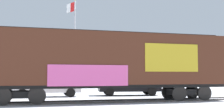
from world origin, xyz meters
TOP-DOWN VIEW (x-y plane):
  - ground_plane at (0.00, 0.00)m, footprint 260.00×260.00m
  - track at (1.86, -0.04)m, footprint 60.02×3.96m
  - freight_car at (0.52, -0.00)m, footprint 14.92×3.44m
  - flagpole at (0.07, 9.72)m, footprint 0.64×1.38m
  - hillside at (-0.11, 78.33)m, footprint 117.12×36.50m
  - parked_car_white at (-2.67, 5.23)m, footprint 4.84×2.01m
  - parked_car_black at (3.59, 5.04)m, footprint 4.93×2.53m

SIDE VIEW (x-z plane):
  - ground_plane at x=0.00m, z-range 0.00..0.00m
  - track at x=1.86m, z-range 0.00..0.08m
  - parked_car_black at x=3.59m, z-range 0.03..1.68m
  - parked_car_white at x=-2.67m, z-range 0.00..1.79m
  - freight_car at x=0.52m, z-range 0.31..4.43m
  - hillside at x=-0.11m, z-range -2.27..10.64m
  - flagpole at x=0.07m, z-range 1.17..9.59m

